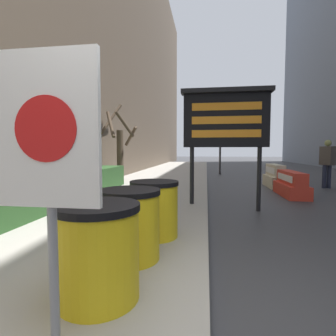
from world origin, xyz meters
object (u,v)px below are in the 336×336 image
Objects in this scene: traffic_light_near_curb at (220,126)px; barrel_drum_middle at (130,224)px; jersey_barrier_cream at (275,177)px; pedestrian_worker at (327,160)px; barrel_drum_back at (154,209)px; traffic_cone_far at (304,187)px; message_board at (226,120)px; jersey_barrier_red_striped at (291,185)px; warning_sign at (48,148)px; traffic_cone_near at (286,177)px; barrel_drum_foreground at (98,251)px.

barrel_drum_middle is at bearing -97.50° from traffic_light_near_curb.
jersey_barrier_cream is 0.91× the size of pedestrian_worker.
barrel_drum_back reaches higher than traffic_cone_far.
barrel_drum_middle is at bearing -111.60° from message_board.
traffic_light_near_curb is (-1.83, 7.25, 2.50)m from jersey_barrier_red_striped.
jersey_barrier_red_striped is at bearing -90.00° from jersey_barrier_cream.
jersey_barrier_red_striped is 1.11× the size of jersey_barrier_cream.
barrel_drum_back is at bearing -97.44° from traffic_light_near_curb.
barrel_drum_middle is 1.14× the size of traffic_cone_far.
barrel_drum_back is 12.35m from traffic_light_near_curb.
traffic_cone_far is (3.74, 6.50, -1.08)m from warning_sign.
jersey_barrier_red_striped is at bearing 46.18° from message_board.
traffic_light_near_curb reaches higher than traffic_cone_near.
barrel_drum_middle is 0.86m from barrel_drum_back.
traffic_light_near_curb is (-1.98, 7.87, 2.48)m from traffic_cone_far.
warning_sign reaches higher than jersey_barrier_cream.
traffic_cone_near is (0.68, 2.86, -0.01)m from jersey_barrier_red_striped.
message_board is 6.16m from traffic_cone_near.
jersey_barrier_cream is at bearing 63.34° from barrel_drum_back.
traffic_cone_near is at bearing -60.23° from traffic_light_near_curb.
pedestrian_worker is (5.26, 6.77, 0.52)m from barrel_drum_back.
traffic_cone_far is 0.40× the size of pedestrian_worker.
pedestrian_worker reaches higher than barrel_drum_middle.
jersey_barrier_cream is (0.00, 1.98, 0.05)m from jersey_barrier_red_striped.
barrel_drum_back is at bearing 113.43° from pedestrian_worker.
warning_sign is at bearing -119.88° from traffic_cone_far.
traffic_cone_far is at bearing -75.87° from traffic_light_near_curb.
warning_sign reaches higher than traffic_cone_far.
jersey_barrier_red_striped is 1.98m from jersey_barrier_cream.
traffic_cone_near is at bearing 24.56° from pedestrian_worker.
message_board is 5.10m from jersey_barrier_cream.
barrel_drum_foreground and barrel_drum_back have the same top height.
jersey_barrier_cream is at bearing 93.41° from traffic_cone_far.
jersey_barrier_red_striped is (3.55, 6.50, -0.21)m from barrel_drum_foreground.
message_board is (1.33, 3.36, 1.58)m from barrel_drum_middle.
warning_sign reaches higher than jersey_barrier_red_striped.
traffic_cone_near is (4.23, 9.36, -0.22)m from barrel_drum_foreground.
message_board is 0.73× the size of traffic_light_near_curb.
barrel_drum_foreground is 0.46× the size of jersey_barrier_red_striped.
barrel_drum_middle is 0.29× the size of message_board.
barrel_drum_back is 0.46× the size of jersey_barrier_red_striped.
barrel_drum_foreground is 6.95m from traffic_cone_far.
warning_sign is 7.58m from traffic_cone_far.
barrel_drum_foreground is at bearing -95.07° from barrel_drum_back.
warning_sign is 0.48× the size of traffic_light_near_curb.
jersey_barrier_cream reaches higher than traffic_cone_near.
traffic_cone_near is at bearing 76.57° from jersey_barrier_red_striped.
barrel_drum_middle is 1.25× the size of traffic_cone_near.
jersey_barrier_cream is at bearing 67.28° from barrel_drum_foreground.
barrel_drum_foreground is 10.07m from pedestrian_worker.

